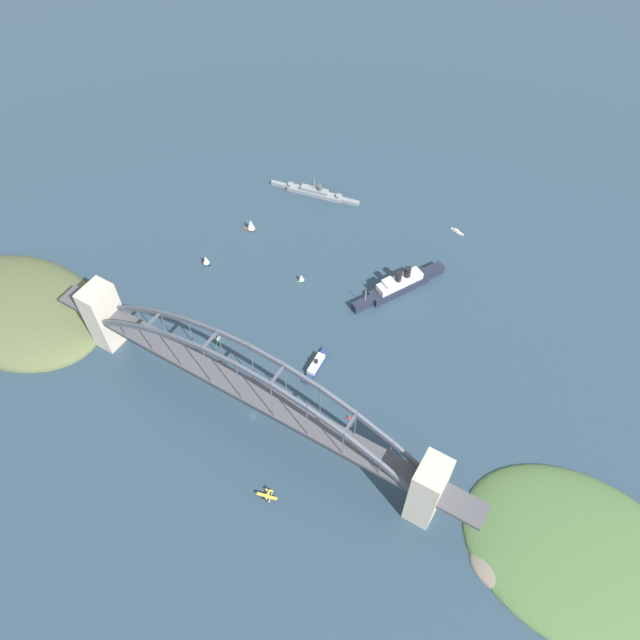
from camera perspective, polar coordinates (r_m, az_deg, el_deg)
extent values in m
plane|color=#283D4C|center=(384.70, -6.26, -8.83)|extent=(1400.00, 1400.00, 0.00)
cube|color=#BCB29E|center=(418.69, -19.48, 0.38)|extent=(15.09, 20.51, 50.33)
cube|color=#BCB29E|center=(338.61, 10.00, -15.37)|extent=(15.09, 20.51, 50.33)
cube|color=#47474C|center=(360.15, -6.65, -6.58)|extent=(213.95, 14.97, 2.40)
cube|color=#47474C|center=(428.00, -21.44, 1.72)|extent=(24.00, 14.97, 2.40)
cube|color=#47474C|center=(334.94, 13.23, -16.56)|extent=(24.00, 14.97, 2.40)
cube|color=#4C515B|center=(400.38, -19.00, -0.22)|extent=(23.76, 1.80, 15.69)
cube|color=#4C515B|center=(379.21, -17.08, -0.51)|extent=(23.47, 1.80, 12.97)
cube|color=#4C515B|center=(360.74, -14.84, -1.11)|extent=(23.14, 1.80, 10.23)
cube|color=#4C515B|center=(345.17, -12.29, -2.05)|extent=(22.76, 1.80, 7.45)
cube|color=#4C515B|center=(332.78, -9.43, -3.36)|extent=(22.36, 1.80, 4.63)
cube|color=#4C515B|center=(323.85, -6.31, -5.04)|extent=(22.36, 1.80, 4.63)
cube|color=#4C515B|center=(318.67, -2.98, -7.06)|extent=(22.76, 1.80, 7.45)
cube|color=#4C515B|center=(317.50, 0.46, -9.37)|extent=(23.14, 1.80, 10.23)
cube|color=#4C515B|center=(320.54, 3.93, -11.88)|extent=(23.47, 1.80, 12.97)
cube|color=#4C515B|center=(327.91, 7.33, -14.50)|extent=(23.76, 1.80, 15.69)
cube|color=#4C515B|center=(405.06, -17.74, 1.06)|extent=(23.76, 1.80, 15.69)
cube|color=#4C515B|center=(384.15, -15.78, 0.85)|extent=(23.47, 1.80, 12.97)
cube|color=#4C515B|center=(365.92, -13.50, 0.33)|extent=(23.14, 1.80, 10.23)
cube|color=#4C515B|center=(350.59, -10.93, -0.54)|extent=(22.76, 1.80, 7.45)
cube|color=#4C515B|center=(338.40, -8.07, -1.77)|extent=(22.36, 1.80, 4.63)
cube|color=#4C515B|center=(329.62, -4.97, -3.37)|extent=(22.36, 1.80, 4.63)
cube|color=#4C515B|center=(324.53, -1.69, -5.33)|extent=(22.76, 1.80, 7.45)
cube|color=#4C515B|center=(323.38, 1.69, -7.58)|extent=(23.14, 1.80, 10.23)
cube|color=#4C515B|center=(326.37, 5.08, -10.05)|extent=(23.47, 1.80, 12.97)
cube|color=#4C515B|center=(333.60, 8.38, -12.64)|extent=(23.76, 1.80, 15.69)
cube|color=#4C515B|center=(413.88, -19.24, 0.48)|extent=(1.40, 13.47, 1.40)
cube|color=#4C515B|center=(371.83, -15.35, -0.03)|extent=(1.40, 13.47, 1.40)
cube|color=#4C515B|center=(340.98, -10.22, -1.84)|extent=(1.40, 13.47, 1.40)
cube|color=#4C515B|center=(323.33, -4.00, -5.12)|extent=(1.40, 13.47, 1.40)
cube|color=#4C515B|center=(321.05, 2.81, -9.66)|extent=(1.40, 13.47, 1.40)
cube|color=#4C515B|center=(335.64, 9.49, -14.85)|extent=(1.40, 13.47, 1.40)
cylinder|color=#4C515B|center=(393.61, -17.88, -0.82)|extent=(0.56, 0.56, 11.73)
cylinder|color=#4C515B|center=(398.37, -16.62, 0.49)|extent=(0.56, 0.56, 11.73)
cylinder|color=#4C515B|center=(377.71, -15.66, -1.74)|extent=(0.56, 0.56, 21.78)
cylinder|color=#4C515B|center=(382.67, -14.37, -0.36)|extent=(0.56, 0.56, 21.78)
cylinder|color=#4C515B|center=(363.68, -13.19, -2.87)|extent=(0.56, 0.56, 28.96)
cylinder|color=#4C515B|center=(368.82, -11.89, -1.42)|extent=(0.56, 0.56, 28.96)
cylinder|color=#4C515B|center=(351.69, -10.50, -4.21)|extent=(0.56, 0.56, 33.27)
cylinder|color=#4C515B|center=(357.01, -9.19, -2.69)|extent=(0.56, 0.56, 33.27)
cylinder|color=#4C515B|center=(341.94, -7.59, -5.76)|extent=(0.56, 0.56, 34.71)
cylinder|color=#4C515B|center=(347.40, -6.29, -4.17)|extent=(0.56, 0.56, 34.71)
cylinder|color=#4C515B|center=(334.60, -4.48, -7.50)|extent=(0.56, 0.56, 33.27)
cylinder|color=#4C515B|center=(340.19, -3.22, -5.84)|extent=(0.56, 0.56, 33.27)
cylinder|color=#4C515B|center=(329.86, -1.22, -9.42)|extent=(0.56, 0.56, 28.96)
cylinder|color=#4C515B|center=(335.52, 0.00, -7.70)|extent=(0.56, 0.56, 28.96)
cylinder|color=#4C515B|center=(327.84, 2.15, -11.46)|extent=(0.56, 0.56, 21.78)
cylinder|color=#4C515B|center=(333.54, 3.31, -9.68)|extent=(0.56, 0.56, 21.78)
cylinder|color=#4C515B|center=(328.65, 5.57, -13.59)|extent=(0.56, 0.56, 11.73)
cylinder|color=#4C515B|center=(334.34, 6.66, -11.76)|extent=(0.56, 0.56, 11.73)
ellipsoid|color=#515B38|center=(479.04, -26.20, 0.79)|extent=(136.43, 91.83, 29.46)
ellipsoid|color=#476638|center=(375.01, 23.06, -19.62)|extent=(128.36, 96.33, 16.09)
ellipsoid|color=#756B5B|center=(360.46, 17.34, -21.49)|extent=(44.92, 28.90, 8.85)
cube|color=#1E2333|center=(443.39, 7.36, 3.07)|extent=(31.37, 46.27, 6.69)
cube|color=#1E2333|center=(430.35, 4.01, 1.49)|extent=(12.51, 16.51, 6.69)
cube|color=#1E2333|center=(458.18, 10.52, 4.55)|extent=(13.55, 17.06, 6.69)
cube|color=white|center=(439.03, 7.44, 3.58)|extent=(24.48, 35.20, 5.10)
cube|color=white|center=(431.68, 6.46, 3.47)|extent=(10.71, 10.58, 3.20)
cylinder|color=black|center=(433.43, 7.34, 4.07)|extent=(4.82, 4.82, 7.98)
cylinder|color=black|center=(437.07, 8.18, 4.45)|extent=(4.82, 4.82, 7.98)
cylinder|color=tan|center=(424.77, 4.29, 2.31)|extent=(0.50, 0.50, 10.00)
cube|color=gray|center=(516.85, -0.51, 11.77)|extent=(47.02, 15.50, 3.15)
cube|color=gray|center=(526.27, -3.74, 12.51)|extent=(15.83, 5.98, 3.15)
cube|color=gray|center=(509.15, 2.81, 10.98)|extent=(15.94, 6.61, 3.15)
cube|color=gray|center=(514.87, -0.51, 12.04)|extent=(23.90, 9.85, 3.04)
cylinder|color=gray|center=(521.45, -2.75, 12.51)|extent=(4.99, 4.99, 2.20)
cylinder|color=gray|center=(509.64, 1.77, 11.46)|extent=(4.99, 4.99, 2.20)
cylinder|color=gray|center=(510.74, -0.52, 12.60)|extent=(0.60, 0.60, 10.00)
cylinder|color=#4C4C51|center=(511.23, -0.02, 12.24)|extent=(3.92, 3.92, 4.40)
cube|color=navy|center=(400.41, -0.36, -4.31)|extent=(7.23, 18.19, 2.37)
cube|color=navy|center=(394.65, -1.15, -5.58)|extent=(4.60, 6.22, 2.37)
cube|color=navy|center=(406.43, 0.40, -3.07)|extent=(5.43, 6.28, 2.37)
cube|color=beige|center=(398.23, -0.36, -4.10)|extent=(6.23, 16.65, 2.88)
cylinder|color=black|center=(396.05, -0.37, -3.89)|extent=(2.39, 2.39, 2.40)
cylinder|color=#B7B7B2|center=(360.05, -4.66, -16.19)|extent=(2.21, 5.38, 0.90)
cylinder|color=#B7B7B2|center=(360.60, -5.12, -16.05)|extent=(2.21, 5.38, 0.90)
cylinder|color=black|center=(359.15, -4.67, -16.13)|extent=(0.14, 0.14, 1.05)
cylinder|color=black|center=(359.70, -5.13, -16.00)|extent=(0.14, 0.14, 1.05)
ellipsoid|color=gold|center=(358.25, -4.92, -15.98)|extent=(3.13, 6.87, 1.50)
cylinder|color=black|center=(357.24, -5.08, -16.41)|extent=(1.58, 1.13, 1.42)
cube|color=gold|center=(357.38, -4.97, -16.06)|extent=(12.01, 4.65, 0.20)
cube|color=gold|center=(359.13, -4.75, -15.56)|extent=(4.68, 2.21, 0.12)
cube|color=black|center=(357.89, -4.77, -15.48)|extent=(0.39, 1.09, 1.50)
cube|color=silver|center=(495.46, 12.68, 8.04)|extent=(7.14, 3.56, 1.17)
cube|color=silver|center=(493.98, 13.11, 7.78)|extent=(2.48, 1.64, 1.17)
cube|color=silver|center=(496.98, 12.25, 8.30)|extent=(2.53, 1.87, 1.17)
cube|color=beige|center=(494.94, 12.62, 8.19)|extent=(3.71, 2.41, 1.22)
cube|color=#2D6B3D|center=(447.86, -1.86, 3.67)|extent=(4.35, 4.78, 0.85)
cube|color=#2D6B3D|center=(447.23, -2.21, 3.57)|extent=(1.65, 1.74, 0.85)
cube|color=#2D6B3D|center=(448.50, -1.51, 3.77)|extent=(1.80, 1.86, 0.85)
cylinder|color=tan|center=(445.08, -1.91, 3.97)|extent=(0.16, 0.16, 6.43)
cone|color=white|center=(445.60, -1.76, 3.99)|extent=(5.65, 5.65, 5.14)
cube|color=brown|center=(489.29, -6.59, 8.44)|extent=(7.16, 5.35, 0.89)
cube|color=brown|center=(490.24, -7.08, 8.48)|extent=(2.53, 2.12, 0.89)
cube|color=brown|center=(488.37, -6.09, 8.40)|extent=(2.63, 2.38, 0.89)
cylinder|color=tan|center=(485.59, -6.71, 8.93)|extent=(0.16, 0.16, 10.40)
cone|color=white|center=(485.53, -6.48, 8.87)|extent=(7.75, 7.75, 8.32)
cube|color=#2D6B3D|center=(418.81, -9.47, -1.89)|extent=(3.73, 6.10, 1.21)
cube|color=#2D6B3D|center=(416.78, -9.64, -2.30)|extent=(1.67, 2.17, 1.21)
cube|color=#2D6B3D|center=(420.86, -9.30, -1.49)|extent=(1.89, 2.24, 1.21)
cube|color=beige|center=(418.32, -9.46, -1.73)|extent=(2.46, 3.24, 0.98)
cube|color=black|center=(467.96, -10.63, 5.27)|extent=(5.72, 3.20, 0.91)
cube|color=black|center=(470.07, -10.93, 5.47)|extent=(1.95, 1.33, 0.91)
cube|color=black|center=(465.86, -10.34, 5.06)|extent=(1.99, 1.53, 0.91)
cylinder|color=tan|center=(465.12, -10.75, 5.67)|extent=(0.16, 0.16, 7.86)
cone|color=silver|center=(464.47, -10.61, 5.54)|extent=(5.75, 5.75, 6.28)
cone|color=red|center=(380.95, 2.70, -9.05)|extent=(2.20, 2.20, 2.20)
sphere|color=#F2E566|center=(379.73, 2.71, -8.95)|extent=(0.50, 0.50, 0.50)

